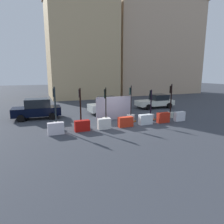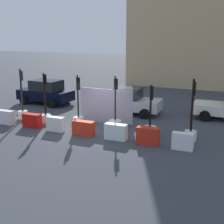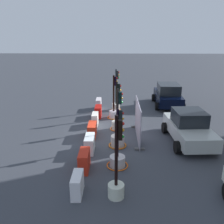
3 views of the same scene
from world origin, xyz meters
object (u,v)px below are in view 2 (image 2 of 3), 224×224
at_px(traffic_light_2, 79,118).
at_px(car_silver_hatchback, 129,101).
at_px(construction_barrier_1, 32,121).
at_px(car_black_sedan, 46,92).
at_px(traffic_light_0, 23,110).
at_px(construction_barrier_5, 148,136).
at_px(traffic_light_5, 191,128).
at_px(traffic_light_3, 115,123).
at_px(traffic_light_4, 150,127).
at_px(traffic_light_1, 46,114).
at_px(construction_barrier_3, 84,128).
at_px(construction_barrier_2, 56,124).
at_px(construction_barrier_0, 6,117).
at_px(construction_barrier_6, 183,141).
at_px(construction_barrier_4, 116,132).

height_order(traffic_light_2, car_silver_hatchback, traffic_light_2).
relative_size(construction_barrier_1, car_black_sedan, 0.25).
distance_m(traffic_light_0, construction_barrier_5, 8.60).
bearing_deg(construction_barrier_5, car_black_sedan, 150.80).
xyz_separation_m(traffic_light_5, car_silver_hatchback, (-4.70, 3.82, 0.14)).
xyz_separation_m(traffic_light_3, construction_barrier_5, (2.31, -1.42, 0.00)).
height_order(traffic_light_2, traffic_light_4, traffic_light_2).
bearing_deg(traffic_light_1, car_black_sedan, 125.33).
height_order(traffic_light_5, construction_barrier_3, traffic_light_5).
xyz_separation_m(construction_barrier_1, car_silver_hatchback, (3.91, 5.15, 0.43)).
distance_m(car_silver_hatchback, car_black_sedan, 6.80).
bearing_deg(car_silver_hatchback, traffic_light_2, -113.34).
relative_size(traffic_light_2, car_black_sedan, 0.70).
xyz_separation_m(construction_barrier_1, construction_barrier_2, (1.63, -0.07, 0.01)).
relative_size(construction_barrier_0, construction_barrier_1, 1.00).
bearing_deg(construction_barrier_0, construction_barrier_3, 0.33).
xyz_separation_m(traffic_light_2, construction_barrier_6, (6.25, -1.40, -0.08)).
relative_size(traffic_light_4, traffic_light_5, 0.85).
relative_size(construction_barrier_4, construction_barrier_5, 1.05).
distance_m(traffic_light_0, traffic_light_2, 3.92).
distance_m(traffic_light_2, car_silver_hatchback, 4.18).
bearing_deg(construction_barrier_2, traffic_light_4, 16.37).
bearing_deg(construction_barrier_3, construction_barrier_2, 179.82).
bearing_deg(construction_barrier_5, traffic_light_1, 170.29).
distance_m(construction_barrier_6, car_silver_hatchback, 6.97).
height_order(traffic_light_2, construction_barrier_1, traffic_light_2).
bearing_deg(car_black_sedan, construction_barrier_3, -41.13).
bearing_deg(construction_barrier_1, construction_barrier_0, -176.65).
relative_size(traffic_light_1, car_black_sedan, 0.71).
bearing_deg(traffic_light_1, traffic_light_4, 2.48).
xyz_separation_m(construction_barrier_1, construction_barrier_5, (6.84, -0.06, 0.03)).
distance_m(construction_barrier_2, car_black_sedan, 7.10).
relative_size(traffic_light_1, car_silver_hatchback, 0.71).
height_order(construction_barrier_2, car_black_sedan, car_black_sedan).
height_order(traffic_light_5, construction_barrier_5, traffic_light_5).
height_order(traffic_light_1, construction_barrier_2, traffic_light_1).
height_order(traffic_light_0, traffic_light_3, traffic_light_0).
relative_size(construction_barrier_3, construction_barrier_4, 1.04).
height_order(construction_barrier_1, car_black_sedan, car_black_sedan).
height_order(traffic_light_2, construction_barrier_2, traffic_light_2).
distance_m(construction_barrier_1, car_black_sedan, 6.13).
xyz_separation_m(traffic_light_2, construction_barrier_0, (-4.08, -1.42, -0.07)).
bearing_deg(car_silver_hatchback, traffic_light_3, -80.65).
bearing_deg(construction_barrier_6, traffic_light_3, 159.98).
bearing_deg(traffic_light_5, construction_barrier_1, -171.25).
distance_m(traffic_light_1, traffic_light_3, 4.39).
height_order(traffic_light_0, traffic_light_2, traffic_light_0).
height_order(construction_barrier_0, construction_barrier_5, construction_barrier_5).
xyz_separation_m(traffic_light_5, car_black_sedan, (-11.50, 4.06, 0.21)).
xyz_separation_m(traffic_light_5, construction_barrier_1, (-8.61, -1.33, -0.29)).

